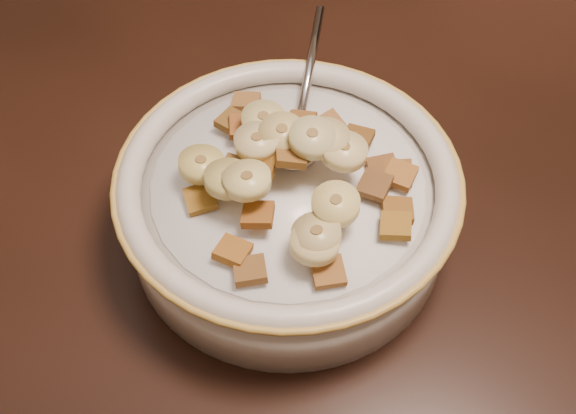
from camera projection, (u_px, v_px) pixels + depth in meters
The scene contains 42 objects.
table at pixel (338, 98), 0.66m from camera, with size 1.40×0.90×0.04m, color black.
cereal_bowl at pixel (288, 209), 0.52m from camera, with size 0.23×0.23×0.05m, color beige.
milk at pixel (288, 185), 0.50m from camera, with size 0.19×0.19×0.00m, color white.
spoon at pixel (296, 142), 0.52m from camera, with size 0.04×0.05×0.01m, color #B2B3B7.
cereal_square_0 at pixel (306, 142), 0.49m from camera, with size 0.02×0.02×0.01m, color brown.
cereal_square_1 at pixel (201, 199), 0.48m from camera, with size 0.02×0.02×0.01m, color #8C5D18.
cereal_square_2 at pixel (291, 156), 0.48m from camera, with size 0.02×0.02×0.01m, color brown.
cereal_square_3 at pixel (311, 147), 0.50m from camera, with size 0.02×0.02×0.01m, color brown.
cereal_square_4 at pixel (233, 251), 0.45m from camera, with size 0.02×0.02×0.01m, color #9E5921.
cereal_square_5 at pixel (263, 134), 0.51m from camera, with size 0.02×0.02×0.01m, color olive.
cereal_square_6 at pixel (375, 185), 0.48m from camera, with size 0.02×0.02×0.01m, color brown.
cereal_square_7 at pixel (258, 215), 0.46m from camera, with size 0.02×0.02×0.01m, color brown.
cereal_square_8 at pixel (300, 121), 0.52m from camera, with size 0.02×0.02×0.01m, color brown.
cereal_square_9 at pixel (217, 171), 0.48m from camera, with size 0.02×0.02×0.01m, color brown.
cereal_square_10 at pixel (261, 165), 0.48m from camera, with size 0.02×0.02×0.01m, color brown.
cereal_square_11 at pixel (397, 174), 0.50m from camera, with size 0.02×0.02×0.01m, color brown.
cereal_square_12 at pixel (310, 127), 0.51m from camera, with size 0.02×0.02×0.01m, color brown.
cereal_square_13 at pixel (398, 210), 0.48m from camera, with size 0.02×0.02×0.01m, color brown.
cereal_square_14 at pixel (358, 138), 0.51m from camera, with size 0.02×0.02×0.01m, color brown.
cereal_square_15 at pixel (236, 171), 0.48m from camera, with size 0.02×0.02×0.01m, color brown.
cereal_square_16 at pixel (329, 126), 0.52m from camera, with size 0.02×0.02×0.01m, color #9D662F.
cereal_square_17 at pixel (328, 272), 0.44m from camera, with size 0.02×0.02×0.01m, color brown.
cereal_square_18 at pixel (396, 226), 0.46m from camera, with size 0.02×0.02×0.01m, color brown.
cereal_square_19 at pixel (250, 270), 0.45m from camera, with size 0.02×0.02×0.01m, color brown.
cereal_square_20 at pixel (233, 122), 0.52m from camera, with size 0.02×0.02×0.01m, color brown.
cereal_square_21 at pixel (243, 127), 0.51m from camera, with size 0.02×0.02×0.01m, color brown.
cereal_square_22 at pixel (383, 169), 0.50m from camera, with size 0.02×0.02×0.01m, color brown.
cereal_square_23 at pixel (400, 175), 0.49m from camera, with size 0.02×0.02×0.01m, color olive.
cereal_square_24 at pixel (289, 153), 0.49m from camera, with size 0.02×0.02×0.01m, color brown.
cereal_square_25 at pixel (246, 102), 0.54m from camera, with size 0.02×0.02×0.01m, color brown.
banana_slice_0 at pixel (282, 133), 0.49m from camera, with size 0.03×0.03×0.01m, color #D8C974.
banana_slice_1 at pixel (228, 179), 0.47m from camera, with size 0.03×0.03×0.01m, color tan.
banana_slice_2 at pixel (344, 151), 0.47m from camera, with size 0.03×0.03×0.01m, color #FFE894.
banana_slice_3 at pixel (201, 164), 0.48m from camera, with size 0.03×0.03×0.01m, color #E4D66E.
banana_slice_4 at pixel (315, 243), 0.44m from camera, with size 0.03×0.03×0.01m, color #D8CB6F.
banana_slice_5 at pixel (326, 138), 0.48m from camera, with size 0.03×0.03×0.01m, color #FCD992.
banana_slice_6 at pixel (257, 142), 0.48m from camera, with size 0.03×0.03×0.01m, color #CDB87A.
banana_slice_7 at pixel (317, 235), 0.44m from camera, with size 0.03×0.03×0.01m, color tan.
banana_slice_8 at pixel (247, 180), 0.46m from camera, with size 0.03×0.03×0.01m, color #F2DF85.
banana_slice_9 at pixel (263, 120), 0.50m from camera, with size 0.03×0.03×0.01m, color #F1DD96.
banana_slice_10 at pixel (336, 204), 0.45m from camera, with size 0.03×0.03×0.01m, color #E7D779.
banana_slice_11 at pixel (312, 138), 0.47m from camera, with size 0.03×0.03×0.01m, color beige.
Camera 1 is at (0.19, -0.44, 1.19)m, focal length 45.00 mm.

